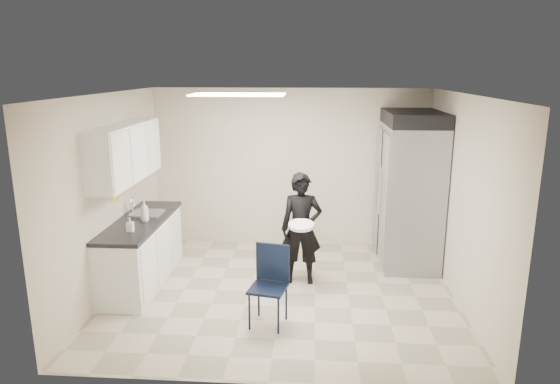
# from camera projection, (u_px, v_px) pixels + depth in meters

# --- Properties ---
(floor) EXTENTS (4.50, 4.50, 0.00)m
(floor) POSITION_uv_depth(u_px,v_px,m) (282.00, 292.00, 6.64)
(floor) COLOR #B5A48E
(floor) RESTS_ON ground
(ceiling) EXTENTS (4.50, 4.50, 0.00)m
(ceiling) POSITION_uv_depth(u_px,v_px,m) (282.00, 94.00, 6.01)
(ceiling) COLOR white
(ceiling) RESTS_ON back_wall
(back_wall) EXTENTS (4.50, 0.00, 4.50)m
(back_wall) POSITION_uv_depth(u_px,v_px,m) (290.00, 168.00, 8.26)
(back_wall) COLOR beige
(back_wall) RESTS_ON floor
(left_wall) EXTENTS (0.00, 4.00, 4.00)m
(left_wall) POSITION_uv_depth(u_px,v_px,m) (110.00, 195.00, 6.48)
(left_wall) COLOR beige
(left_wall) RESTS_ON floor
(right_wall) EXTENTS (0.00, 4.00, 4.00)m
(right_wall) POSITION_uv_depth(u_px,v_px,m) (463.00, 201.00, 6.17)
(right_wall) COLOR beige
(right_wall) RESTS_ON floor
(ceiling_panel) EXTENTS (1.20, 0.60, 0.02)m
(ceiling_panel) POSITION_uv_depth(u_px,v_px,m) (238.00, 95.00, 6.45)
(ceiling_panel) COLOR white
(ceiling_panel) RESTS_ON ceiling
(lower_counter) EXTENTS (0.60, 1.90, 0.86)m
(lower_counter) POSITION_uv_depth(u_px,v_px,m) (142.00, 253.00, 6.86)
(lower_counter) COLOR silver
(lower_counter) RESTS_ON floor
(countertop) EXTENTS (0.64, 1.95, 0.05)m
(countertop) POSITION_uv_depth(u_px,v_px,m) (140.00, 221.00, 6.75)
(countertop) COLOR black
(countertop) RESTS_ON lower_counter
(sink) EXTENTS (0.42, 0.40, 0.14)m
(sink) POSITION_uv_depth(u_px,v_px,m) (147.00, 217.00, 7.00)
(sink) COLOR gray
(sink) RESTS_ON countertop
(faucet) EXTENTS (0.02, 0.02, 0.24)m
(faucet) POSITION_uv_depth(u_px,v_px,m) (133.00, 207.00, 6.98)
(faucet) COLOR silver
(faucet) RESTS_ON countertop
(upper_cabinets) EXTENTS (0.35, 1.80, 0.75)m
(upper_cabinets) POSITION_uv_depth(u_px,v_px,m) (125.00, 153.00, 6.54)
(upper_cabinets) COLOR silver
(upper_cabinets) RESTS_ON left_wall
(towel_dispenser) EXTENTS (0.22, 0.30, 0.35)m
(towel_dispenser) POSITION_uv_depth(u_px,v_px,m) (150.00, 154.00, 7.70)
(towel_dispenser) COLOR black
(towel_dispenser) RESTS_ON left_wall
(notice_sticker_left) EXTENTS (0.00, 0.12, 0.07)m
(notice_sticker_left) POSITION_uv_depth(u_px,v_px,m) (114.00, 199.00, 6.60)
(notice_sticker_left) COLOR yellow
(notice_sticker_left) RESTS_ON left_wall
(notice_sticker_right) EXTENTS (0.00, 0.12, 0.07)m
(notice_sticker_right) POSITION_uv_depth(u_px,v_px,m) (120.00, 198.00, 6.80)
(notice_sticker_right) COLOR yellow
(notice_sticker_right) RESTS_ON left_wall
(commercial_fridge) EXTENTS (0.80, 1.35, 2.10)m
(commercial_fridge) POSITION_uv_depth(u_px,v_px,m) (409.00, 195.00, 7.50)
(commercial_fridge) COLOR gray
(commercial_fridge) RESTS_ON floor
(fridge_compressor) EXTENTS (0.80, 1.35, 0.20)m
(fridge_compressor) POSITION_uv_depth(u_px,v_px,m) (414.00, 118.00, 7.22)
(fridge_compressor) COLOR black
(fridge_compressor) RESTS_ON commercial_fridge
(folding_chair) EXTENTS (0.47, 0.47, 0.90)m
(folding_chair) POSITION_uv_depth(u_px,v_px,m) (268.00, 288.00, 5.70)
(folding_chair) COLOR black
(folding_chair) RESTS_ON floor
(man_tuxedo) EXTENTS (0.57, 0.39, 1.54)m
(man_tuxedo) POSITION_uv_depth(u_px,v_px,m) (301.00, 229.00, 6.81)
(man_tuxedo) COLOR black
(man_tuxedo) RESTS_ON floor
(bucket_lid) EXTENTS (0.34, 0.34, 0.04)m
(bucket_lid) POSITION_uv_depth(u_px,v_px,m) (301.00, 225.00, 6.54)
(bucket_lid) COLOR white
(bucket_lid) RESTS_ON man_tuxedo
(soap_bottle_a) EXTENTS (0.14, 0.14, 0.28)m
(soap_bottle_a) POSITION_uv_depth(u_px,v_px,m) (144.00, 211.00, 6.66)
(soap_bottle_a) COLOR white
(soap_bottle_a) RESTS_ON countertop
(soap_bottle_b) EXTENTS (0.08, 0.08, 0.18)m
(soap_bottle_b) POSITION_uv_depth(u_px,v_px,m) (130.00, 225.00, 6.24)
(soap_bottle_b) COLOR #B2B3BE
(soap_bottle_b) RESTS_ON countertop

